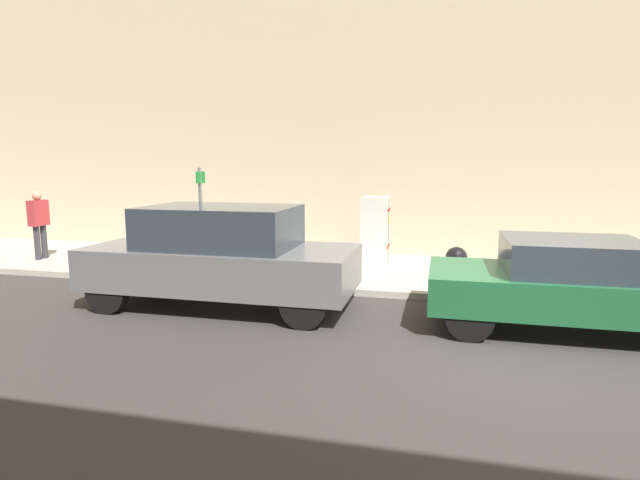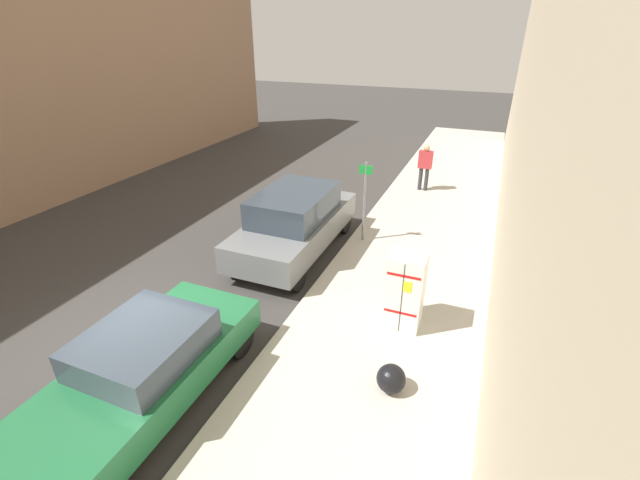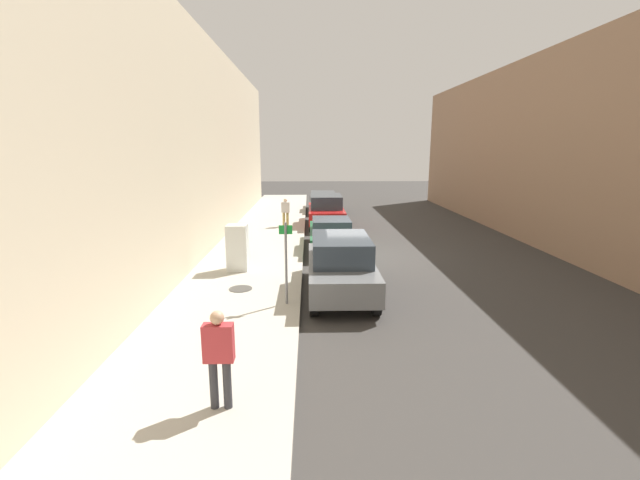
{
  "view_description": "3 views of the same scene",
  "coord_description": "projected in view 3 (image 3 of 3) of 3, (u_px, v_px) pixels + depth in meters",
  "views": [
    {
      "loc": [
        6.84,
        -1.14,
        2.47
      ],
      "look_at": [
        -1.83,
        -3.23,
        1.11
      ],
      "focal_mm": 28.0,
      "sensor_mm": 36.0,
      "label": 1
    },
    {
      "loc": [
        -5.57,
        4.59,
        5.61
      ],
      "look_at": [
        -2.51,
        -2.87,
        1.54
      ],
      "focal_mm": 24.0,
      "sensor_mm": 36.0,
      "label": 2
    },
    {
      "loc": [
        -1.93,
        -17.11,
        4.33
      ],
      "look_at": [
        -1.51,
        -0.35,
        0.71
      ],
      "focal_mm": 24.0,
      "sensor_mm": 36.0,
      "label": 3
    }
  ],
  "objects": [
    {
      "name": "parked_sedan_dark",
      "position": [
        323.0,
        201.0,
        29.6
      ],
      "size": [
        1.84,
        4.46,
        1.39
      ],
      "color": "black",
      "rests_on": "ground"
    },
    {
      "name": "parked_sedan_green",
      "position": [
        331.0,
        234.0,
        18.42
      ],
      "size": [
        1.81,
        4.53,
        1.38
      ],
      "color": "#1E6038",
      "rests_on": "ground"
    },
    {
      "name": "ground_plane",
      "position": [
        356.0,
        255.0,
        17.68
      ],
      "size": [
        80.0,
        80.0,
        0.0
      ],
      "primitive_type": "plane",
      "color": "#383533"
    },
    {
      "name": "parked_suv_red",
      "position": [
        326.0,
        210.0,
        23.96
      ],
      "size": [
        1.93,
        4.61,
        1.76
      ],
      "color": "red",
      "rests_on": "ground"
    },
    {
      "name": "building_facade_near",
      "position": [
        175.0,
        145.0,
        16.57
      ],
      "size": [
        2.15,
        39.6,
        8.87
      ],
      "primitive_type": "cube",
      "color": "beige",
      "rests_on": "ground"
    },
    {
      "name": "street_sign_post",
      "position": [
        286.0,
        259.0,
        11.5
      ],
      "size": [
        0.36,
        0.07,
        2.27
      ],
      "color": "slate",
      "rests_on": "sidewalk_slab"
    },
    {
      "name": "building_facade_across",
      "position": [
        587.0,
        151.0,
        17.01
      ],
      "size": [
        2.17,
        37.4,
        8.42
      ],
      "primitive_type": "cube",
      "color": "#937056",
      "rests_on": "ground"
    },
    {
      "name": "pedestrian_walking_far",
      "position": [
        286.0,
        211.0,
        23.22
      ],
      "size": [
        0.44,
        0.22,
        1.53
      ],
      "rotation": [
        0.0,
        0.0,
        1.03
      ],
      "color": "#A8934C",
      "rests_on": "sidewalk_slab"
    },
    {
      "name": "parked_suv_gray",
      "position": [
        341.0,
        265.0,
        12.78
      ],
      "size": [
        1.91,
        4.61,
        1.76
      ],
      "color": "slate",
      "rests_on": "ground"
    },
    {
      "name": "manhole_cover",
      "position": [
        241.0,
        289.0,
        12.98
      ],
      "size": [
        0.7,
        0.7,
        0.02
      ],
      "primitive_type": "cylinder",
      "color": "#47443F",
      "rests_on": "sidewalk_slab"
    },
    {
      "name": "trash_bag",
      "position": [
        240.0,
        251.0,
        16.76
      ],
      "size": [
        0.49,
        0.49,
        0.49
      ],
      "primitive_type": "sphere",
      "color": "black",
      "rests_on": "sidewalk_slab"
    },
    {
      "name": "sidewalk_slab",
      "position": [
        256.0,
        254.0,
        17.56
      ],
      "size": [
        3.87,
        44.0,
        0.13
      ],
      "primitive_type": "cube",
      "color": "#B2ADA0",
      "rests_on": "ground"
    },
    {
      "name": "discarded_refrigerator",
      "position": [
        237.0,
        248.0,
        14.86
      ],
      "size": [
        0.71,
        0.61,
        1.6
      ],
      "color": "silver",
      "rests_on": "sidewalk_slab"
    },
    {
      "name": "pedestrian_standing_near",
      "position": [
        219.0,
        353.0,
        6.86
      ],
      "size": [
        0.49,
        0.23,
        1.69
      ],
      "rotation": [
        0.0,
        0.0,
        4.59
      ],
      "color": "#333338",
      "rests_on": "sidewalk_slab"
    }
  ]
}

